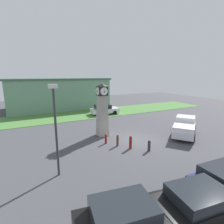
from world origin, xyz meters
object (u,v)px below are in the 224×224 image
clock_tower (102,112)px  bollard_near_tower (149,146)px  car_near_tower (202,203)px  car_far_lot (104,109)px  car_navy_sedan (129,220)px  bollard_end_row (106,139)px  pickup_truck (185,127)px  bollard_mid_row (131,142)px  street_lamp_near_road (56,124)px  bollard_far_row (118,140)px

clock_tower → bollard_near_tower: clock_tower is taller
car_near_tower → car_far_lot: 21.44m
car_navy_sedan → car_far_lot: car_navy_sedan is taller
car_navy_sedan → bollard_near_tower: bearing=45.7°
clock_tower → bollard_end_row: (-0.65, -2.20, -2.07)m
car_near_tower → pickup_truck: bearing=44.4°
car_navy_sedan → car_near_tower: 3.41m
bollard_mid_row → street_lamp_near_road: street_lamp_near_road is taller
clock_tower → bollard_end_row: size_ratio=5.96×
pickup_truck → street_lamp_near_road: street_lamp_near_road is taller
bollard_mid_row → bollard_end_row: 2.43m
bollard_mid_row → car_far_lot: size_ratio=0.25×
bollard_end_row → car_navy_sedan: 9.58m
car_navy_sedan → bollard_mid_row: bearing=56.4°
street_lamp_near_road → bollard_end_row: bearing=34.6°
clock_tower → pickup_truck: clock_tower is taller
car_near_tower → street_lamp_near_road: size_ratio=0.80×
pickup_truck → clock_tower: bearing=152.6°
bollard_near_tower → bollard_mid_row: 1.57m
bollard_end_row → car_far_lot: car_far_lot is taller
bollard_near_tower → car_navy_sedan: car_navy_sedan is taller
clock_tower → car_far_lot: bearing=64.4°
car_navy_sedan → car_far_lot: (8.22, 20.20, -0.00)m
car_navy_sedan → car_near_tower: (3.34, -0.67, -0.02)m
car_far_lot → street_lamp_near_road: size_ratio=0.80×
bollard_near_tower → bollard_far_row: bearing=130.4°
bollard_end_row → pickup_truck: 8.39m
pickup_truck → street_lamp_near_road: 13.35m
clock_tower → street_lamp_near_road: bearing=-134.7°
bollard_mid_row → car_near_tower: size_ratio=0.25×
car_far_lot → pickup_truck: (3.24, -12.91, 0.13)m
car_far_lot → clock_tower: bearing=-115.6°
bollard_far_row → bollard_end_row: bollard_far_row is taller
bollard_near_tower → bollard_far_row: (-1.81, 2.12, 0.05)m
car_far_lot → pickup_truck: 13.32m
bollard_near_tower → car_navy_sedan: bearing=-134.3°
clock_tower → street_lamp_near_road: size_ratio=0.94×
car_near_tower → car_far_lot: car_far_lot is taller
bollard_far_row → clock_tower: bearing=90.7°
car_navy_sedan → bollard_far_row: bearing=63.8°
bollard_near_tower → bollard_mid_row: size_ratio=0.82×
bollard_near_tower → car_far_lot: 14.51m
bollard_end_row → pickup_truck: pickup_truck is taller
bollard_mid_row → car_far_lot: 13.66m
bollard_far_row → street_lamp_near_road: 6.62m
clock_tower → street_lamp_near_road: street_lamp_near_road is taller
car_navy_sedan → clock_tower: bearing=70.7°
car_near_tower → street_lamp_near_road: street_lamp_near_road is taller
bollard_end_row → car_navy_sedan: car_navy_sedan is taller
bollard_far_row → car_far_lot: car_far_lot is taller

